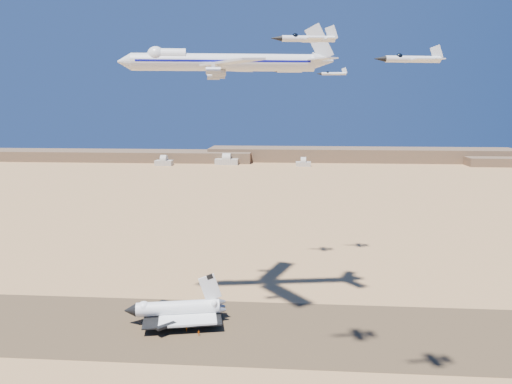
# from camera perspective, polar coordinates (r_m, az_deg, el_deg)

# --- Properties ---
(ground) EXTENTS (1200.00, 1200.00, 0.00)m
(ground) POSITION_cam_1_polar(r_m,az_deg,el_deg) (181.62, -5.41, -15.30)
(ground) COLOR tan
(ground) RESTS_ON ground
(runway) EXTENTS (600.00, 50.00, 0.06)m
(runway) POSITION_cam_1_polar(r_m,az_deg,el_deg) (181.61, -5.41, -15.29)
(runway) COLOR brown
(runway) RESTS_ON ground
(ridgeline) EXTENTS (960.00, 90.00, 18.00)m
(ridgeline) POSITION_cam_1_polar(r_m,az_deg,el_deg) (693.50, 7.46, 4.08)
(ridgeline) COLOR brown
(ridgeline) RESTS_ON ground
(hangars) EXTENTS (200.50, 29.50, 30.00)m
(hangars) POSITION_cam_1_polar(r_m,az_deg,el_deg) (650.97, -3.79, 3.51)
(hangars) COLOR #BCB5A6
(hangars) RESTS_ON ground
(shuttle) EXTENTS (36.01, 27.00, 17.75)m
(shuttle) POSITION_cam_1_polar(r_m,az_deg,el_deg) (186.02, -8.99, -13.14)
(shuttle) COLOR white
(shuttle) RESTS_ON runway
(carrier_747) EXTENTS (75.55, 57.60, 18.75)m
(carrier_747) POSITION_cam_1_polar(r_m,az_deg,el_deg) (179.35, -4.43, 14.57)
(carrier_747) COLOR silver
(crew_a) EXTENTS (0.62, 0.73, 1.71)m
(crew_a) POSITION_cam_1_polar(r_m,az_deg,el_deg) (180.26, -7.94, -15.24)
(crew_a) COLOR orange
(crew_a) RESTS_ON runway
(crew_b) EXTENTS (0.85, 0.99, 1.76)m
(crew_b) POSITION_cam_1_polar(r_m,az_deg,el_deg) (180.34, -7.92, -15.22)
(crew_b) COLOR orange
(crew_b) RESTS_ON runway
(crew_c) EXTENTS (1.24, 0.98, 1.89)m
(crew_c) POSITION_cam_1_polar(r_m,az_deg,el_deg) (176.72, -6.56, -15.71)
(crew_c) COLOR orange
(crew_c) RESTS_ON runway
(chase_jet_a) EXTENTS (16.43, 9.22, 4.12)m
(chase_jet_a) POSITION_cam_1_polar(r_m,az_deg,el_deg) (127.70, 5.84, 17.05)
(chase_jet_a) COLOR silver
(chase_jet_b) EXTENTS (15.44, 8.78, 3.89)m
(chase_jet_b) POSITION_cam_1_polar(r_m,az_deg,el_deg) (116.34, 17.33, 14.32)
(chase_jet_b) COLOR silver
(chase_jet_c) EXTENTS (13.97, 7.51, 3.48)m
(chase_jet_c) POSITION_cam_1_polar(r_m,az_deg,el_deg) (230.13, 3.77, 13.64)
(chase_jet_c) COLOR silver
(chase_jet_d) EXTENTS (14.26, 7.61, 3.55)m
(chase_jet_d) POSITION_cam_1_polar(r_m,az_deg,el_deg) (240.14, 8.80, 13.23)
(chase_jet_d) COLOR silver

